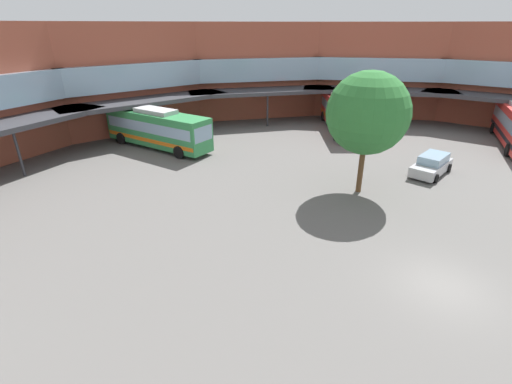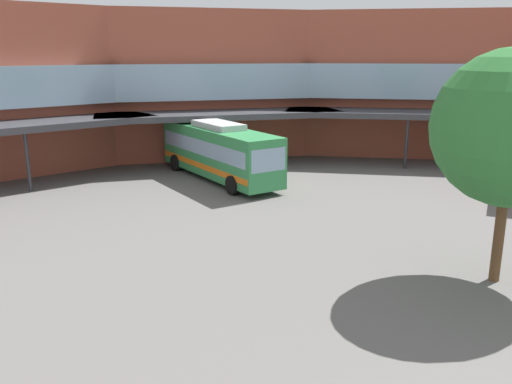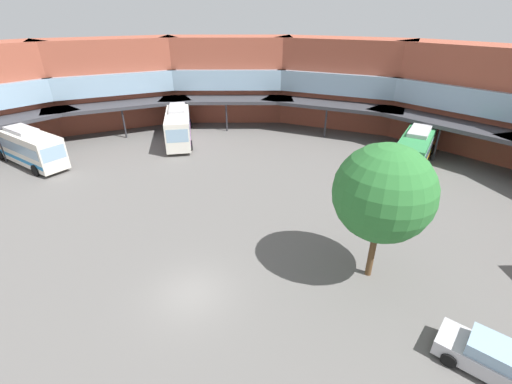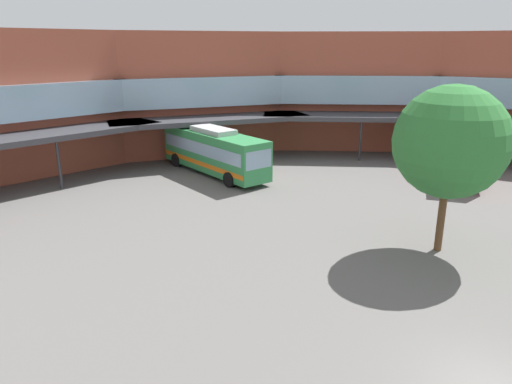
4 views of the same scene
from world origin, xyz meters
name	(u,v)px [view 4 (image 4 of 4)]	position (x,y,z in m)	size (l,w,h in m)	color
station_building	(187,119)	(0.00, 20.55, 5.43)	(78.32, 46.18, 10.81)	#9E4C38
bus_1	(460,149)	(21.26, 16.12, 1.86)	(11.12, 9.49, 3.68)	red
bus_2	(214,151)	(4.78, 26.25, 1.83)	(3.65, 11.37, 3.62)	#338C4C
plaza_tree	(451,142)	(7.21, 7.39, 5.42)	(5.30, 5.30, 8.08)	brown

